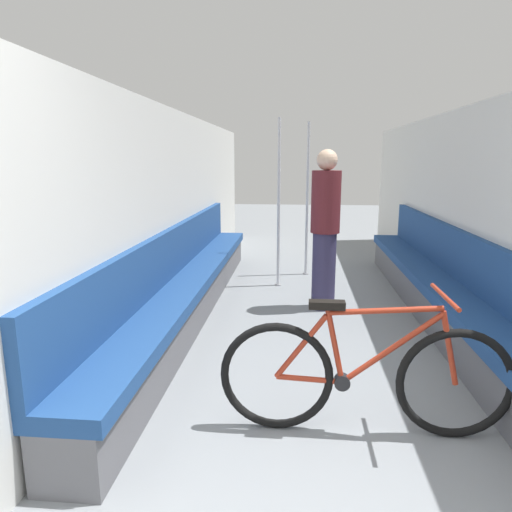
{
  "coord_description": "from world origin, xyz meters",
  "views": [
    {
      "loc": [
        -0.16,
        -1.03,
        1.56
      ],
      "look_at": [
        -0.48,
        2.5,
        0.8
      ],
      "focal_mm": 32.0,
      "sensor_mm": 36.0,
      "label": 1
    }
  ],
  "objects_px": {
    "bench_seat_row_right": "(442,293)",
    "bicycle": "(364,376)",
    "grab_pole_far": "(307,202)",
    "passenger_standing": "(325,229)",
    "grab_pole_near": "(279,207)",
    "bench_seat_row_left": "(189,287)"
  },
  "relations": [
    {
      "from": "bench_seat_row_right",
      "to": "bicycle",
      "type": "height_order",
      "value": "bench_seat_row_right"
    },
    {
      "from": "bench_seat_row_right",
      "to": "passenger_standing",
      "type": "xyz_separation_m",
      "value": [
        -1.12,
        0.35,
        0.56
      ]
    },
    {
      "from": "grab_pole_far",
      "to": "grab_pole_near",
      "type": "bearing_deg",
      "value": -120.3
    },
    {
      "from": "bench_seat_row_right",
      "to": "grab_pole_far",
      "type": "distance_m",
      "value": 2.32
    },
    {
      "from": "grab_pole_near",
      "to": "grab_pole_far",
      "type": "bearing_deg",
      "value": 59.7
    },
    {
      "from": "bicycle",
      "to": "passenger_standing",
      "type": "xyz_separation_m",
      "value": [
        -0.11,
        2.27,
        0.5
      ]
    },
    {
      "from": "bicycle",
      "to": "passenger_standing",
      "type": "relative_size",
      "value": 1.0
    },
    {
      "from": "passenger_standing",
      "to": "grab_pole_near",
      "type": "bearing_deg",
      "value": 44.95
    },
    {
      "from": "bench_seat_row_right",
      "to": "bicycle",
      "type": "xyz_separation_m",
      "value": [
        -1.01,
        -1.92,
        0.05
      ]
    },
    {
      "from": "bench_seat_row_left",
      "to": "bicycle",
      "type": "xyz_separation_m",
      "value": [
        1.48,
        -1.92,
        0.05
      ]
    },
    {
      "from": "bench_seat_row_right",
      "to": "bicycle",
      "type": "distance_m",
      "value": 2.17
    },
    {
      "from": "grab_pole_far",
      "to": "passenger_standing",
      "type": "distance_m",
      "value": 1.48
    },
    {
      "from": "bench_seat_row_left",
      "to": "bench_seat_row_right",
      "type": "bearing_deg",
      "value": 0.0
    },
    {
      "from": "bench_seat_row_right",
      "to": "passenger_standing",
      "type": "distance_m",
      "value": 1.3
    },
    {
      "from": "grab_pole_near",
      "to": "passenger_standing",
      "type": "bearing_deg",
      "value": -58.78
    },
    {
      "from": "grab_pole_near",
      "to": "passenger_standing",
      "type": "relative_size",
      "value": 1.23
    },
    {
      "from": "bicycle",
      "to": "grab_pole_near",
      "type": "relative_size",
      "value": 0.81
    },
    {
      "from": "grab_pole_near",
      "to": "bench_seat_row_left",
      "type": "bearing_deg",
      "value": -125.45
    },
    {
      "from": "grab_pole_far",
      "to": "bench_seat_row_right",
      "type": "bearing_deg",
      "value": -54.76
    },
    {
      "from": "bench_seat_row_left",
      "to": "grab_pole_near",
      "type": "xyz_separation_m",
      "value": [
        0.85,
        1.2,
        0.69
      ]
    },
    {
      "from": "bench_seat_row_left",
      "to": "bench_seat_row_right",
      "type": "height_order",
      "value": "same"
    },
    {
      "from": "grab_pole_near",
      "to": "grab_pole_far",
      "type": "xyz_separation_m",
      "value": [
        0.36,
        0.61,
        0.0
      ]
    }
  ]
}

